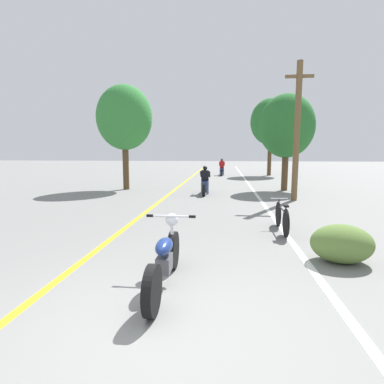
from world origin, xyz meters
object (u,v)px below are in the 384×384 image
motorcycle_rider_far (222,169)px  bicycle_parked (282,217)px  motorcycle_foreground (165,258)px  motorcycle_rider_lead (205,183)px  roadside_tree_right_near (287,126)px  roadside_tree_left (124,118)px  utility_pole (297,130)px  roadside_tree_right_far (271,122)px

motorcycle_rider_far → bicycle_parked: bearing=-84.7°
motorcycle_foreground → motorcycle_rider_lead: size_ratio=1.05×
roadside_tree_right_near → bicycle_parked: (-1.67, -8.38, -2.92)m
roadside_tree_right_near → roadside_tree_left: size_ratio=0.90×
motorcycle_rider_far → bicycle_parked: (1.66, -17.90, -0.17)m
roadside_tree_right_near → roadside_tree_left: 8.36m
roadside_tree_right_near → motorcycle_rider_far: bearing=109.3°
utility_pole → bicycle_parked: (-1.44, -5.09, -2.50)m
roadside_tree_right_near → motorcycle_foreground: size_ratio=2.26×
motorcycle_rider_lead → roadside_tree_left: bearing=162.4°
roadside_tree_right_near → motorcycle_rider_far: roadside_tree_right_near is taller
roadside_tree_right_far → motorcycle_foreground: size_ratio=2.93×
roadside_tree_right_near → bicycle_parked: bearing=-101.3°
roadside_tree_right_near → motorcycle_foreground: (-3.99, -11.73, -2.85)m
roadside_tree_left → motorcycle_rider_lead: (4.31, -1.37, -3.23)m
utility_pole → roadside_tree_right_near: bearing=86.0°
roadside_tree_right_far → motorcycle_rider_lead: size_ratio=3.08×
utility_pole → bicycle_parked: 5.85m
roadside_tree_right_near → bicycle_parked: 9.02m
roadside_tree_left → motorcycle_rider_far: roadside_tree_left is taller
roadside_tree_right_far → roadside_tree_left: (-8.98, -10.38, -0.70)m
roadside_tree_left → motorcycle_rider_lead: 5.55m
utility_pole → roadside_tree_right_far: (0.88, 13.18, 1.57)m
roadside_tree_right_far → motorcycle_foreground: roadside_tree_right_far is taller
motorcycle_rider_far → bicycle_parked: motorcycle_rider_far is taller
roadside_tree_right_far → motorcycle_rider_lead: 13.24m
roadside_tree_right_far → motorcycle_foreground: bearing=-102.1°
roadside_tree_right_near → roadside_tree_right_far: 9.98m
roadside_tree_left → motorcycle_rider_far: size_ratio=2.58×
motorcycle_rider_far → roadside_tree_left: bearing=-116.6°
motorcycle_foreground → bicycle_parked: bearing=55.3°
roadside_tree_left → bicycle_parked: roadside_tree_left is taller
roadside_tree_right_near → roadside_tree_right_far: (0.64, 9.90, 1.15)m
roadside_tree_right_near → bicycle_parked: size_ratio=2.88×
roadside_tree_right_near → bicycle_parked: roadside_tree_right_near is taller
roadside_tree_right_far → motorcycle_rider_lead: bearing=-111.7°
utility_pole → motorcycle_rider_far: size_ratio=2.63×
roadside_tree_right_near → roadside_tree_left: bearing=-176.7°
motorcycle_rider_lead → motorcycle_rider_far: (0.70, 11.38, 0.02)m
roadside_tree_right_far → motorcycle_foreground: (-4.64, -21.62, -4.00)m
utility_pole → motorcycle_foreground: utility_pole is taller
roadside_tree_left → utility_pole: bearing=-19.1°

